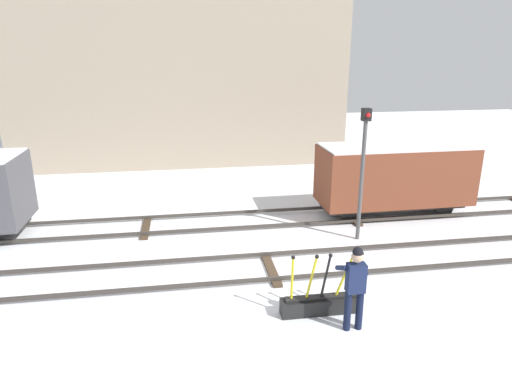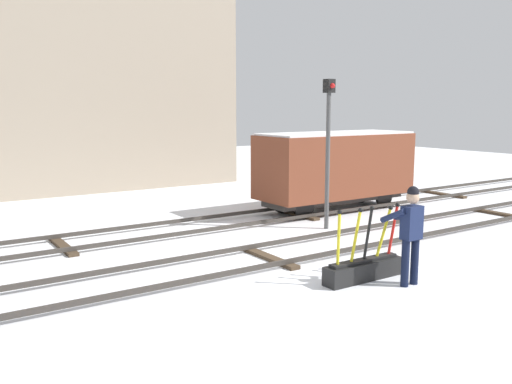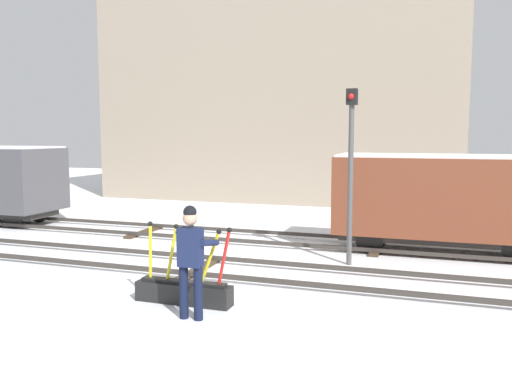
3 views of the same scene
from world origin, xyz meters
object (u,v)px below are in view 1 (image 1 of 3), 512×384
at_px(rail_worker, 355,283).
at_px(signal_post, 363,162).
at_px(freight_car_back_track, 394,176).
at_px(switch_lever_frame, 321,302).

distance_m(rail_worker, signal_post, 5.05).
height_order(signal_post, freight_car_back_track, signal_post).
distance_m(rail_worker, freight_car_back_track, 7.48).
xyz_separation_m(signal_post, freight_car_back_track, (2.01, 1.91, -1.03)).
distance_m(switch_lever_frame, signal_post, 4.99).
height_order(switch_lever_frame, signal_post, signal_post).
bearing_deg(rail_worker, signal_post, 67.29).
bearing_deg(freight_car_back_track, signal_post, -136.96).
relative_size(switch_lever_frame, rail_worker, 0.97).
relative_size(rail_worker, freight_car_back_track, 0.36).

